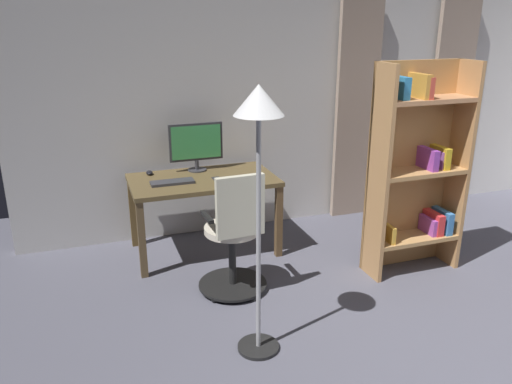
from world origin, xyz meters
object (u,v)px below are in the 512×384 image
at_px(office_chair, 235,238).
at_px(computer_monitor, 196,144).
at_px(cell_phone_face_up, 217,179).
at_px(bookshelf, 416,168).
at_px(desk, 203,188).
at_px(computer_mouse, 149,173).
at_px(computer_keyboard, 172,182).
at_px(floor_lamp, 259,139).

relative_size(office_chair, computer_monitor, 2.01).
relative_size(cell_phone_face_up, bookshelf, 0.08).
distance_m(desk, bookshelf, 1.89).
distance_m(desk, office_chair, 0.86).
bearing_deg(bookshelf, computer_mouse, -29.31).
bearing_deg(cell_phone_face_up, desk, -44.45).
bearing_deg(office_chair, bookshelf, -4.58).
height_order(desk, computer_mouse, computer_mouse).
distance_m(desk, cell_phone_face_up, 0.18).
bearing_deg(computer_monitor, computer_keyboard, 47.83).
distance_m(desk, computer_monitor, 0.44).
bearing_deg(cell_phone_face_up, bookshelf, 151.13).
distance_m(desk, computer_keyboard, 0.32).
relative_size(computer_keyboard, floor_lamp, 0.22).
xyz_separation_m(computer_monitor, cell_phone_face_up, (-0.10, 0.36, -0.25)).
height_order(desk, floor_lamp, floor_lamp).
distance_m(computer_monitor, computer_mouse, 0.51).
relative_size(office_chair, bookshelf, 0.57).
xyz_separation_m(computer_mouse, cell_phone_face_up, (-0.55, 0.37, -0.01)).
distance_m(office_chair, bookshelf, 1.65).
xyz_separation_m(desk, cell_phone_face_up, (-0.11, 0.10, 0.10)).
relative_size(office_chair, computer_keyboard, 2.69).
height_order(cell_phone_face_up, floor_lamp, floor_lamp).
xyz_separation_m(desk, computer_monitor, (-0.01, -0.26, 0.35)).
height_order(cell_phone_face_up, bookshelf, bookshelf).
relative_size(desk, cell_phone_face_up, 9.15).
relative_size(computer_mouse, cell_phone_face_up, 0.69).
relative_size(computer_monitor, bookshelf, 0.28).
bearing_deg(floor_lamp, office_chair, -95.48).
relative_size(desk, floor_lamp, 0.75).
bearing_deg(computer_monitor, bookshelf, 144.55).
distance_m(cell_phone_face_up, bookshelf, 1.73).
relative_size(computer_keyboard, cell_phone_face_up, 2.65).
bearing_deg(floor_lamp, computer_keyboard, -80.38).
height_order(office_chair, floor_lamp, floor_lamp).
bearing_deg(cell_phone_face_up, computer_mouse, -34.99).
distance_m(office_chair, computer_mouse, 1.25).
bearing_deg(computer_keyboard, computer_mouse, -65.78).
bearing_deg(office_chair, computer_monitor, 89.14).
bearing_deg(desk, computer_mouse, -30.99).
distance_m(computer_monitor, bookshelf, 2.00).
bearing_deg(desk, computer_keyboard, 13.77).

